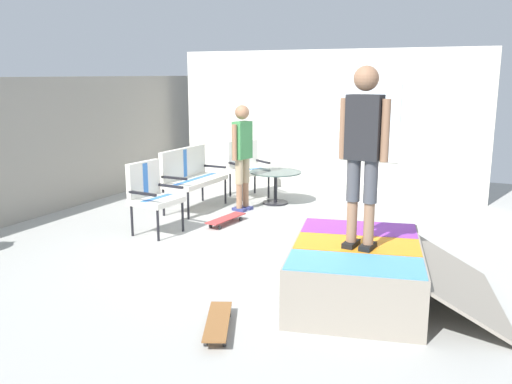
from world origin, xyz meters
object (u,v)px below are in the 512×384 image
at_px(patio_table, 276,181).
at_px(skateboard_by_bench, 226,219).
at_px(patio_chair_by_wall, 150,191).
at_px(skate_ramp, 359,271).
at_px(patio_bench, 190,173).
at_px(person_watching, 242,149).
at_px(skateboard_spare, 218,322).
at_px(person_skater, 364,144).
at_px(patio_chair_near_house, 246,163).

bearing_deg(patio_table, skateboard_by_bench, 175.09).
bearing_deg(patio_table, patio_chair_by_wall, 159.86).
height_order(skate_ramp, patio_bench, patio_bench).
bearing_deg(person_watching, skateboard_spare, -155.89).
bearing_deg(skate_ramp, person_skater, -170.46).
xyz_separation_m(patio_table, person_skater, (-3.56, -2.44, 1.18)).
distance_m(person_watching, skateboard_by_bench, 1.31).
bearing_deg(patio_table, person_watching, 155.17).
bearing_deg(patio_bench, patio_chair_by_wall, -169.62).
bearing_deg(patio_table, person_skater, -145.56).
distance_m(skate_ramp, skateboard_spare, 1.57).
bearing_deg(skateboard_spare, patio_chair_by_wall, 46.22).
height_order(skate_ramp, patio_chair_near_house, patio_chair_near_house).
height_order(skate_ramp, patio_table, skate_ramp).
height_order(skate_ramp, person_skater, person_skater).
relative_size(person_watching, skateboard_spare, 2.14).
xyz_separation_m(patio_chair_by_wall, person_watching, (1.74, -0.57, 0.41)).
bearing_deg(skate_ramp, patio_chair_by_wall, 72.71).
distance_m(patio_chair_near_house, patio_chair_by_wall, 2.73).
bearing_deg(person_skater, patio_table, 34.44).
relative_size(skate_ramp, patio_bench, 1.87).
relative_size(patio_bench, person_watching, 0.72).
distance_m(person_watching, person_skater, 4.03).
height_order(patio_table, skateboard_by_bench, patio_table).
xyz_separation_m(patio_table, skateboard_spare, (-4.67, -1.48, -0.32)).
height_order(patio_bench, patio_table, patio_bench).
distance_m(patio_table, person_watching, 0.96).
bearing_deg(patio_chair_near_house, person_skater, -140.69).
distance_m(person_watching, skateboard_spare, 4.49).
distance_m(patio_chair_near_house, skateboard_by_bench, 2.04).
xyz_separation_m(skate_ramp, person_skater, (-0.13, -0.02, 1.30)).
height_order(patio_bench, patio_chair_by_wall, same).
bearing_deg(patio_chair_near_house, person_watching, -156.56).
xyz_separation_m(patio_bench, patio_table, (0.96, -1.15, -0.21)).
xyz_separation_m(patio_chair_by_wall, person_skater, (-1.15, -3.32, 0.98)).
distance_m(patio_table, skateboard_spare, 4.91).
height_order(patio_table, person_watching, person_watching).
bearing_deg(person_skater, skateboard_by_bench, 52.21).
distance_m(patio_bench, patio_table, 1.51).
bearing_deg(person_watching, patio_table, -24.83).
height_order(patio_chair_near_house, patio_chair_by_wall, same).
distance_m(patio_chair_by_wall, patio_table, 2.57).
relative_size(person_skater, skateboard_by_bench, 2.11).
bearing_deg(skate_ramp, patio_bench, 55.26).
bearing_deg(skateboard_by_bench, patio_chair_by_wall, 138.41).
bearing_deg(person_skater, patio_chair_by_wall, 70.86).
height_order(patio_bench, skateboard_spare, patio_bench).
bearing_deg(patio_bench, skateboard_spare, -144.67).
relative_size(patio_table, skateboard_by_bench, 1.10).
distance_m(patio_table, person_skater, 4.47).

